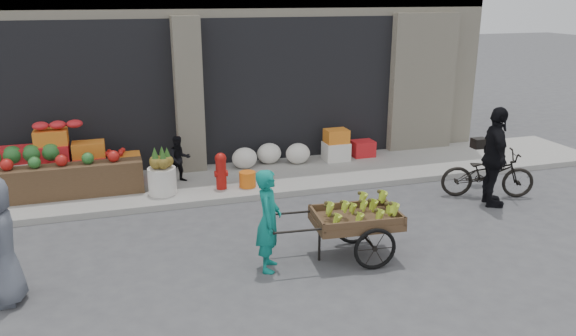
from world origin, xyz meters
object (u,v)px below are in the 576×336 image
object	(u,v)px
fire_hydrant	(221,169)
seated_person	(179,159)
orange_bucket	(247,179)
bicycle	(488,174)
pineapple_bin	(162,181)
banana_cart	(353,217)
cyclist	(495,157)
vendor_woman	(269,220)

from	to	relation	value
fire_hydrant	seated_person	distance (m)	0.96
orange_bucket	bicycle	world-z (taller)	bicycle
bicycle	seated_person	bearing A→B (deg)	88.28
orange_bucket	pineapple_bin	bearing A→B (deg)	176.42
banana_cart	orange_bucket	bearing A→B (deg)	109.13
pineapple_bin	bicycle	bearing A→B (deg)	-15.81
seated_person	banana_cart	xyz separation A→B (m)	(2.01, -3.87, 0.05)
fire_hydrant	orange_bucket	distance (m)	0.55
bicycle	fire_hydrant	bearing A→B (deg)	92.07
fire_hydrant	cyclist	distance (m)	5.02
fire_hydrant	vendor_woman	bearing A→B (deg)	-89.07
pineapple_bin	vendor_woman	distance (m)	3.47
orange_bucket	seated_person	xyz separation A→B (m)	(-1.20, 0.70, 0.31)
banana_cart	pineapple_bin	bearing A→B (deg)	131.22
fire_hydrant	bicycle	bearing A→B (deg)	-18.67
seated_person	orange_bucket	bearing A→B (deg)	-40.26
banana_cart	cyclist	distance (m)	3.49
orange_bucket	vendor_woman	distance (m)	3.22
pineapple_bin	fire_hydrant	xyz separation A→B (m)	(1.10, -0.05, 0.13)
banana_cart	cyclist	world-z (taller)	cyclist
pineapple_bin	cyclist	bearing A→B (deg)	-19.98
banana_cart	bicycle	xyz separation A→B (m)	(3.47, 1.60, -0.19)
pineapple_bin	cyclist	distance (m)	6.06
pineapple_bin	bicycle	xyz separation A→B (m)	(5.88, -1.66, 0.08)
fire_hydrant	banana_cart	distance (m)	3.47
banana_cart	vendor_woman	distance (m)	1.26
orange_bucket	vendor_woman	world-z (taller)	vendor_woman
fire_hydrant	vendor_woman	size ratio (longest dim) A/B	0.49
fire_hydrant	seated_person	bearing A→B (deg)	137.12
seated_person	cyclist	distance (m)	5.92
pineapple_bin	seated_person	size ratio (longest dim) A/B	0.56
fire_hydrant	orange_bucket	xyz separation A→B (m)	(0.50, -0.05, -0.23)
seated_person	banana_cart	size ratio (longest dim) A/B	0.43
banana_cart	bicycle	world-z (taller)	bicycle
orange_bucket	cyclist	size ratio (longest dim) A/B	0.18
pineapple_bin	cyclist	size ratio (longest dim) A/B	0.29
vendor_woman	bicycle	world-z (taller)	vendor_woman
bicycle	banana_cart	bearing A→B (deg)	135.55
pineapple_bin	banana_cart	bearing A→B (deg)	-53.61
banana_cart	cyclist	xyz separation A→B (m)	(3.27, 1.20, 0.27)
cyclist	pineapple_bin	bearing A→B (deg)	90.76
pineapple_bin	seated_person	distance (m)	0.75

